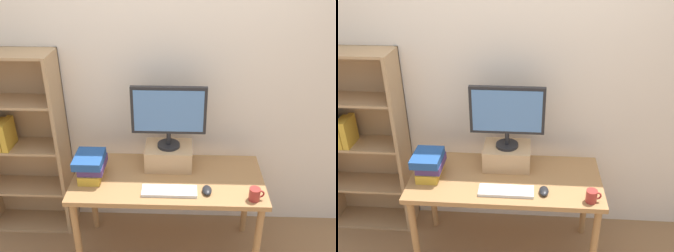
% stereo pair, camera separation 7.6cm
% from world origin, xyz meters
% --- Properties ---
extents(ground_plane, '(12.00, 12.00, 0.00)m').
position_xyz_m(ground_plane, '(0.00, 0.00, 0.00)').
color(ground_plane, olive).
extents(back_wall, '(7.00, 0.08, 2.60)m').
position_xyz_m(back_wall, '(0.00, 0.47, 1.30)').
color(back_wall, beige).
rests_on(back_wall, ground_plane).
extents(desk, '(1.36, 0.61, 0.72)m').
position_xyz_m(desk, '(0.00, 0.00, 0.64)').
color(desk, '#9E7042').
rests_on(desk, ground_plane).
extents(bookshelf_unit, '(0.71, 0.28, 1.54)m').
position_xyz_m(bookshelf_unit, '(-1.20, 0.32, 0.79)').
color(bookshelf_unit, tan).
rests_on(bookshelf_unit, ground_plane).
extents(riser_box, '(0.34, 0.25, 0.16)m').
position_xyz_m(riser_box, '(-0.00, 0.16, 0.80)').
color(riser_box, tan).
rests_on(riser_box, desk).
extents(computer_monitor, '(0.53, 0.16, 0.47)m').
position_xyz_m(computer_monitor, '(-0.00, 0.16, 1.15)').
color(computer_monitor, black).
rests_on(computer_monitor, riser_box).
extents(keyboard, '(0.37, 0.12, 0.02)m').
position_xyz_m(keyboard, '(0.02, -0.17, 0.73)').
color(keyboard, silver).
rests_on(keyboard, desk).
extents(computer_mouse, '(0.06, 0.10, 0.04)m').
position_xyz_m(computer_mouse, '(0.27, -0.16, 0.74)').
color(computer_mouse, black).
rests_on(computer_mouse, desk).
extents(book_stack, '(0.20, 0.25, 0.18)m').
position_xyz_m(book_stack, '(-0.54, -0.01, 0.82)').
color(book_stack, gold).
rests_on(book_stack, desk).
extents(coffee_mug, '(0.10, 0.07, 0.09)m').
position_xyz_m(coffee_mug, '(0.58, -0.23, 0.76)').
color(coffee_mug, '#9E2D28').
rests_on(coffee_mug, desk).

